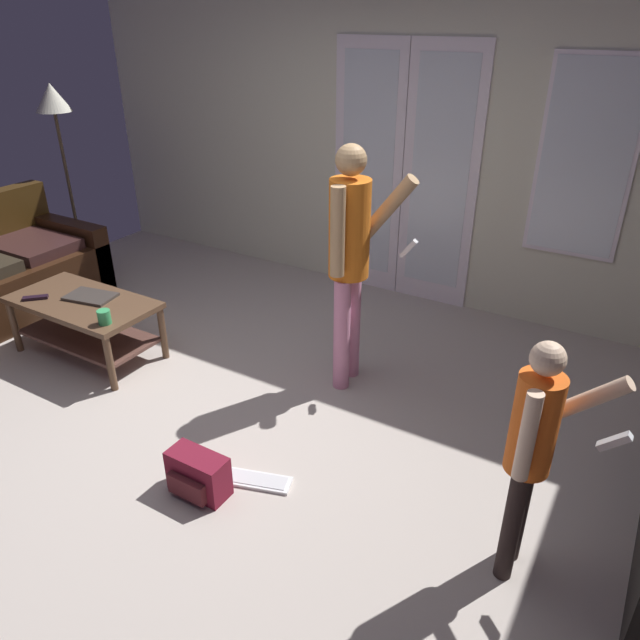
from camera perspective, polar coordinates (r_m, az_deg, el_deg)
The scene contains 11 objects.
ground_plane at distance 3.85m, azimuth -10.72°, elevation -9.67°, with size 6.10×4.94×0.02m, color #B4A89E.
wall_back_with_doors at distance 5.18m, azimuth 6.83°, elevation 17.62°, with size 6.10×0.09×2.91m.
coffee_table at distance 4.64m, azimuth -21.51°, elevation 0.45°, with size 1.09×0.56×0.45m.
person_adult at distance 3.74m, azimuth 2.93°, elevation 6.71°, with size 0.50×0.46×1.61m.
person_child at distance 2.65m, azimuth 19.66°, elevation -11.08°, with size 0.45×0.32×1.18m.
floor_lamp at distance 6.24m, azimuth -24.00°, elevation 17.76°, with size 0.32×0.32×1.71m.
backpack at distance 3.31m, azimuth -11.60°, elevation -14.24°, with size 0.33×0.19×0.24m.
loose_keyboard at distance 3.40m, azimuth -6.55°, elevation -14.88°, with size 0.46×0.26×0.02m.
laptop_closed at distance 4.60m, azimuth -21.04°, elevation 2.11°, with size 0.34×0.22×0.02m, color #3A342F.
cup_near_edge at distance 4.17m, azimuth -19.89°, elevation 0.27°, with size 0.09×0.09×0.10m, color #349454.
tv_remote_black at distance 4.74m, azimuth -25.51°, elevation 1.93°, with size 0.17×0.05×0.02m, color black.
Camera 1 is at (2.15, -2.22, 2.29)m, focal length 33.55 mm.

